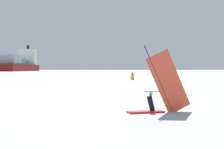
{
  "coord_description": "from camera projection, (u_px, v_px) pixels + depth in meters",
  "views": [
    {
      "loc": [
        -8.74,
        -21.59,
        2.69
      ],
      "look_at": [
        -2.14,
        7.4,
        2.2
      ],
      "focal_mm": 51.5,
      "sensor_mm": 36.0,
      "label": 1
    }
  ],
  "objects": [
    {
      "name": "ground_plane",
      "position": [
        164.0,
        107.0,
        23.04
      ],
      "size": [
        4000.0,
        4000.0,
        0.0
      ],
      "primitive_type": "plane",
      "color": "#9EA8B2"
    },
    {
      "name": "windsurfer",
      "position": [
        158.0,
        94.0,
        19.93
      ],
      "size": [
        4.2,
        0.78,
        4.38
      ],
      "rotation": [
        0.0,
        0.0,
        3.18
      ],
      "color": "red",
      "rests_on": "ground_plane"
    },
    {
      "name": "cargo_ship",
      "position": [
        18.0,
        64.0,
        434.0
      ],
      "size": [
        56.48,
        143.27,
        38.97
      ],
      "rotation": [
        0.0,
        0.0,
        4.5
      ],
      "color": "maroon",
      "rests_on": "ground_plane"
    },
    {
      "name": "distant_headland",
      "position": [
        161.0,
        67.0,
        1408.95
      ],
      "size": [
        1056.23,
        594.33,
        27.18
      ],
      "primitive_type": "cube",
      "rotation": [
        0.0,
        0.0,
        0.27
      ],
      "color": "#756B56",
      "rests_on": "ground_plane"
    },
    {
      "name": "channel_buoy",
      "position": [
        132.0,
        77.0,
        79.58
      ],
      "size": [
        0.97,
        0.97,
        1.87
      ],
      "color": "yellow",
      "rests_on": "ground_plane"
    }
  ]
}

